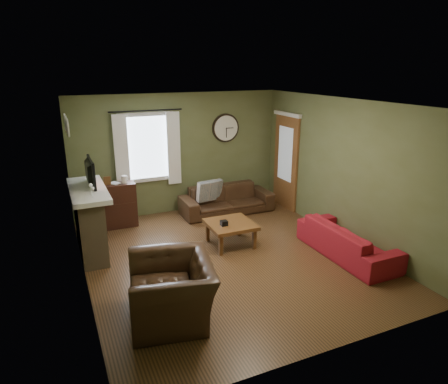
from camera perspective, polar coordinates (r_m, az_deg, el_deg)
name	(u,v)px	position (r m, az deg, el deg)	size (l,w,h in m)	color
floor	(228,258)	(6.92, 0.59, -9.34)	(4.60, 5.20, 0.00)	#52361E
ceiling	(229,103)	(6.19, 0.67, 12.63)	(4.60, 5.20, 0.00)	white
wall_left	(78,204)	(5.91, -20.11, -1.62)	(0.00, 5.20, 2.60)	#596239
wall_right	(342,170)	(7.65, 16.53, 2.98)	(0.00, 5.20, 2.60)	#596239
wall_back	(179,154)	(8.80, -6.44, 5.45)	(4.60, 0.00, 2.60)	#596239
wall_front	(331,250)	(4.36, 15.08, -7.98)	(4.60, 0.00, 2.60)	#596239
fireplace	(90,223)	(7.26, -18.66, -4.26)	(0.40, 1.40, 1.10)	tan
firebox	(102,235)	(7.36, -17.00, -5.87)	(0.04, 0.60, 0.55)	black
mantel	(88,190)	(7.07, -18.88, 0.22)	(0.58, 1.60, 0.08)	white
tv	(87,176)	(7.16, -19.01, 2.20)	(0.60, 0.08, 0.35)	black
tv_screen	(91,172)	(7.15, -18.42, 2.71)	(0.02, 0.62, 0.36)	#994C3F
medallion_left	(68,128)	(6.48, -21.40, 8.54)	(0.28, 0.28, 0.03)	white
medallion_mid	(67,125)	(6.83, -21.58, 8.93)	(0.28, 0.28, 0.03)	white
medallion_right	(65,122)	(7.17, -21.74, 9.28)	(0.28, 0.28, 0.03)	white
window_pane	(147,147)	(8.56, -10.94, 6.27)	(1.00, 0.02, 1.30)	silver
curtain_rod	(146,111)	(8.35, -11.09, 11.33)	(0.03, 0.03, 1.50)	black
curtain_left	(122,153)	(8.37, -14.43, 5.43)	(0.28, 0.04, 1.55)	white
curtain_right	(174,149)	(8.61, -7.19, 6.18)	(0.28, 0.04, 1.55)	white
wall_clock	(226,128)	(9.05, 0.28, 9.12)	(0.64, 0.06, 0.64)	white
door	(286,162)	(9.13, 8.82, 4.20)	(0.05, 0.90, 2.10)	brown
bookshelf	(117,206)	(8.30, -15.07, -1.89)	(0.76, 0.32, 0.90)	black
book	(111,182)	(8.12, -15.81, 1.39)	(0.16, 0.22, 0.02)	brown
sofa_brown	(227,200)	(8.86, 0.36, -1.09)	(2.03, 0.79, 0.59)	#362215
pillow_left	(214,189)	(8.74, -1.41, 0.39)	(0.39, 0.12, 0.39)	slate
pillow_right	(207,191)	(8.62, -2.44, 0.13)	(0.44, 0.13, 0.44)	slate
sofa_red	(347,240)	(7.20, 17.19, -6.61)	(1.92, 0.75, 0.56)	maroon
armchair	(172,290)	(5.32, -7.48, -13.68)	(1.20, 1.05, 0.78)	#362215
coffee_table	(230,234)	(7.30, 0.91, -5.98)	(0.81, 0.81, 0.43)	brown
tissue_box	(224,227)	(7.12, 0.00, -5.01)	(0.12, 0.12, 0.09)	black
wine_glass_a	(92,193)	(6.45, -18.28, -0.09)	(0.07, 0.07, 0.19)	white
wine_glass_b	(91,189)	(6.66, -18.48, 0.40)	(0.06, 0.06, 0.18)	white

